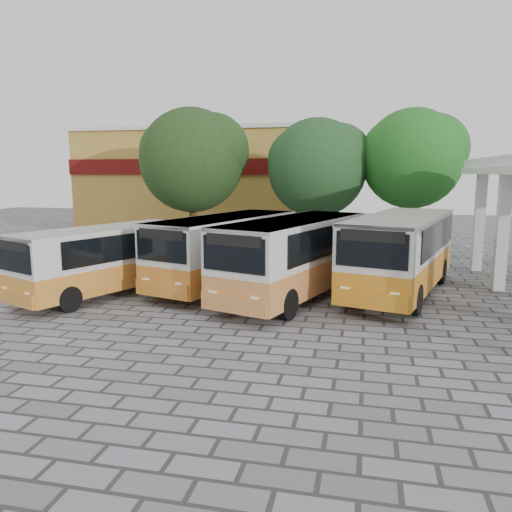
% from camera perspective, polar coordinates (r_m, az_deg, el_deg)
% --- Properties ---
extents(ground, '(90.00, 90.00, 0.00)m').
position_cam_1_polar(ground, '(16.47, 3.40, -7.36)').
color(ground, slate).
rests_on(ground, ground).
extents(shophouse_block, '(20.40, 10.40, 8.30)m').
position_cam_1_polar(shophouse_block, '(43.68, -5.48, 8.69)').
color(shophouse_block, '#AE8431').
rests_on(shophouse_block, ground).
extents(bus_far_left, '(4.89, 7.92, 2.66)m').
position_cam_1_polar(bus_far_left, '(20.38, -16.84, -0.02)').
color(bus_far_left, '#C67A27').
rests_on(bus_far_left, ground).
extents(bus_centre_left, '(4.82, 8.72, 2.96)m').
position_cam_1_polar(bus_centre_left, '(21.00, -3.48, 1.12)').
color(bus_centre_left, '#C77120').
rests_on(bus_centre_left, ground).
extents(bus_centre_right, '(5.07, 8.97, 3.04)m').
position_cam_1_polar(bus_centre_right, '(19.02, 4.41, 0.37)').
color(bus_centre_right, '#C5783A').
rests_on(bus_centre_right, ground).
extents(bus_far_right, '(4.90, 9.19, 3.13)m').
position_cam_1_polar(bus_far_right, '(20.39, 16.26, 0.78)').
color(bus_far_right, '#C87614').
rests_on(bus_far_right, ground).
extents(tree_left, '(6.90, 6.58, 8.82)m').
position_cam_1_polar(tree_left, '(32.44, -7.22, 11.18)').
color(tree_left, '#493416').
rests_on(tree_left, ground).
extents(tree_middle, '(6.38, 6.07, 8.09)m').
position_cam_1_polar(tree_middle, '(31.46, 7.15, 10.33)').
color(tree_middle, '#2F2011').
rests_on(tree_middle, ground).
extents(tree_right, '(6.24, 5.94, 8.56)m').
position_cam_1_polar(tree_right, '(31.73, 17.57, 10.91)').
color(tree_right, '#322315').
rests_on(tree_right, ground).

